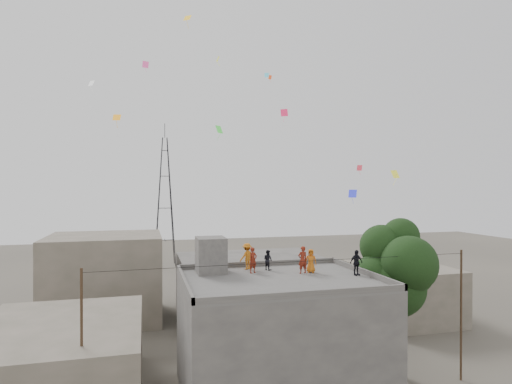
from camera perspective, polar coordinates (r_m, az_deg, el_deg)
main_building at (r=23.76m, az=3.07°, el=-18.73°), size 10.00×8.00×6.10m
parapet at (r=22.91m, az=3.07°, el=-11.15°), size 10.00×8.00×0.30m
stair_head_box at (r=24.53m, az=-6.03°, el=-8.36°), size 1.60×1.80×2.00m
neighbor_west at (r=25.33m, az=-24.70°, el=-20.06°), size 8.00×10.00×4.00m
neighbor_north at (r=37.40m, az=-0.66°, el=-12.45°), size 12.00×9.00×5.00m
neighbor_northwest at (r=38.21m, az=-19.50°, el=-10.67°), size 9.00×8.00×7.00m
neighbor_east at (r=38.65m, az=18.87°, el=-12.51°), size 7.00×8.00×4.40m
tree at (r=26.59m, az=18.19°, el=-9.86°), size 4.90×4.60×9.10m
utility_line at (r=22.54m, az=5.36°, el=-17.72°), size 20.12×0.62×7.40m
transmission_tower at (r=61.45m, az=-12.06°, el=-1.21°), size 2.97×2.97×20.01m
person_red_adult at (r=24.36m, az=6.23°, el=-8.98°), size 0.60×0.44×1.53m
person_orange_child at (r=24.68m, az=7.32°, el=-9.09°), size 0.77×0.67×1.33m
person_dark_child at (r=25.30m, az=1.60°, el=-9.04°), size 0.66×0.71×1.17m
person_dark_adult at (r=24.35m, az=13.23°, el=-9.16°), size 0.86×0.49×1.39m
person_orange_adult at (r=25.46m, az=-1.20°, el=-8.56°), size 1.14×0.95×1.53m
person_red_child at (r=24.34m, az=-0.40°, el=-9.08°), size 0.63×0.55×1.45m
kites at (r=29.83m, az=-0.06°, el=10.33°), size 20.98×15.59×11.08m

